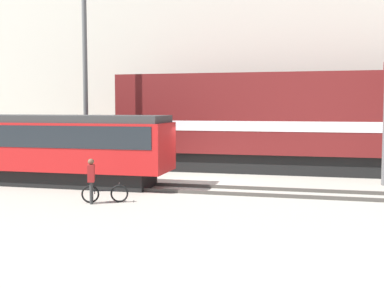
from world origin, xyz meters
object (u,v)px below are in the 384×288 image
object	(u,v)px
streetcar	(28,144)
person	(91,177)
utility_pole_left	(85,79)
freight_locomotive	(279,121)
bicycle	(105,194)

from	to	relation	value
streetcar	person	distance (m)	5.82
utility_pole_left	streetcar	bearing A→B (deg)	-111.22
streetcar	freight_locomotive	bearing A→B (deg)	31.29
bicycle	utility_pole_left	xyz separation A→B (m)	(-3.79, 6.32, 4.40)
freight_locomotive	streetcar	size ratio (longest dim) A/B	1.29
person	streetcar	bearing A→B (deg)	143.64
bicycle	person	size ratio (longest dim) A/B	0.99
person	freight_locomotive	bearing A→B (deg)	59.28
freight_locomotive	bicycle	xyz separation A→B (m)	(-5.43, -9.50, -2.33)
streetcar	utility_pole_left	bearing A→B (deg)	68.78
freight_locomotive	utility_pole_left	bearing A→B (deg)	-160.99
freight_locomotive	person	size ratio (longest dim) A/B	10.44
freight_locomotive	person	xyz separation A→B (m)	(-5.81, -9.78, -1.69)
streetcar	person	world-z (taller)	streetcar
freight_locomotive	streetcar	world-z (taller)	freight_locomotive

